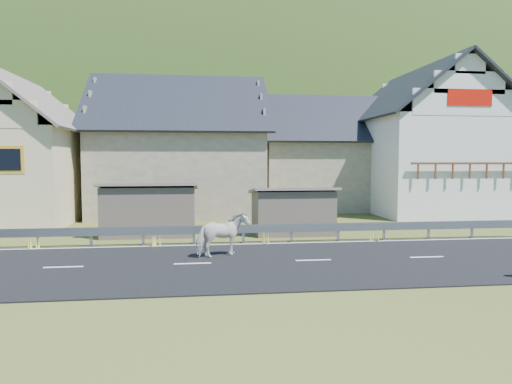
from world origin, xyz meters
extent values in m
plane|color=#3B4017|center=(0.00, 0.00, 0.00)|extent=(160.00, 160.00, 0.00)
cube|color=black|center=(0.00, 0.00, 0.02)|extent=(60.00, 7.00, 0.04)
cube|color=silver|center=(0.00, 0.00, 0.04)|extent=(60.00, 6.60, 0.01)
cube|color=#93969B|center=(0.00, 3.68, 0.58)|extent=(28.00, 0.08, 0.34)
cube|color=#93969B|center=(-6.00, 3.70, 0.35)|extent=(0.10, 0.06, 0.70)
cube|color=#93969B|center=(-4.00, 3.70, 0.35)|extent=(0.10, 0.06, 0.70)
cube|color=#93969B|center=(-2.00, 3.70, 0.35)|extent=(0.10, 0.06, 0.70)
cube|color=#93969B|center=(0.00, 3.70, 0.35)|extent=(0.10, 0.06, 0.70)
cube|color=#93969B|center=(2.00, 3.70, 0.35)|extent=(0.10, 0.06, 0.70)
cube|color=#93969B|center=(4.00, 3.70, 0.35)|extent=(0.10, 0.06, 0.70)
cube|color=#93969B|center=(6.00, 3.70, 0.35)|extent=(0.10, 0.06, 0.70)
cube|color=#93969B|center=(8.00, 3.70, 0.35)|extent=(0.10, 0.06, 0.70)
cube|color=#93969B|center=(10.00, 3.70, 0.35)|extent=(0.10, 0.06, 0.70)
cube|color=#93969B|center=(12.00, 3.70, 0.35)|extent=(0.10, 0.06, 0.70)
cube|color=#6D5F53|center=(-2.00, 6.50, 1.10)|extent=(4.30, 3.30, 2.40)
cube|color=#6D5F53|center=(4.50, 6.00, 1.00)|extent=(3.80, 2.90, 2.20)
cube|color=beige|center=(-10.00, 12.00, 2.50)|extent=(7.00, 9.00, 5.00)
cube|color=gold|center=(-8.40, 7.50, 3.40)|extent=(1.30, 0.12, 1.30)
cube|color=tan|center=(-1.00, 15.00, 2.50)|extent=(10.00, 9.00, 5.00)
cube|color=tan|center=(9.00, 17.00, 2.30)|extent=(9.00, 8.00, 4.60)
cube|color=silver|center=(15.00, 14.00, 3.00)|extent=(8.00, 10.00, 6.00)
cube|color=#BC0F04|center=(15.00, 8.97, 6.80)|extent=(2.60, 0.06, 0.90)
cube|color=brown|center=(15.00, 8.75, 3.20)|extent=(6.80, 0.12, 0.12)
ellipsoid|color=#1E3812|center=(5.00, 180.00, -20.00)|extent=(440.00, 280.00, 260.00)
imported|color=silver|center=(1.01, 1.00, 0.81)|extent=(1.50, 1.99, 1.53)
camera|label=1|loc=(0.25, -14.66, 3.38)|focal=32.00mm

